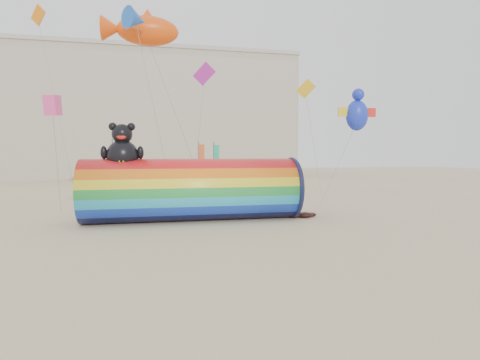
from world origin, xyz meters
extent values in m
plane|color=#CCB58C|center=(0.00, 0.00, 0.00)|extent=(160.00, 160.00, 0.00)
cube|color=#B7AD99|center=(-12.00, 46.00, 10.00)|extent=(60.00, 15.00, 20.00)
cube|color=#28303D|center=(-12.00, 38.44, 10.50)|extent=(59.50, 0.12, 17.00)
cube|color=#B2ADA0|center=(-12.00, 46.00, 20.30)|extent=(60.40, 15.40, 0.60)
cylinder|color=red|center=(-2.25, 2.02, 1.83)|extent=(12.54, 3.66, 3.66)
torus|color=#0F1438|center=(3.90, 2.02, 1.83)|extent=(0.25, 3.83, 3.83)
cylinder|color=black|center=(4.04, 2.02, 1.83)|extent=(0.06, 3.62, 3.62)
ellipsoid|color=black|center=(-6.22, 2.02, 3.81)|extent=(1.79, 1.60, 1.88)
ellipsoid|color=yellow|center=(-6.22, 1.44, 3.71)|extent=(0.92, 0.40, 0.80)
sphere|color=black|center=(-6.22, 2.02, 5.07)|extent=(1.15, 1.15, 1.15)
sphere|color=black|center=(-6.72, 2.02, 5.49)|extent=(0.46, 0.46, 0.46)
sphere|color=black|center=(-5.72, 2.02, 5.49)|extent=(0.46, 0.46, 0.46)
ellipsoid|color=red|center=(-6.22, 1.55, 4.91)|extent=(0.51, 0.18, 0.32)
ellipsoid|color=black|center=(-7.21, 1.91, 4.02)|extent=(0.38, 0.38, 0.75)
ellipsoid|color=black|center=(-5.23, 1.91, 4.02)|extent=(0.38, 0.38, 0.75)
imported|color=#4D5053|center=(4.19, 3.23, 0.93)|extent=(0.80, 0.67, 1.87)
ellipsoid|color=black|center=(3.92, 1.68, 0.20)|extent=(1.17, 0.99, 0.41)
ellipsoid|color=black|center=(4.62, 1.48, 0.17)|extent=(0.99, 0.84, 0.34)
ellipsoid|color=black|center=(3.32, 1.83, 0.16)|extent=(0.91, 0.77, 0.32)
ellipsoid|color=black|center=(4.22, 2.08, 0.14)|extent=(0.78, 0.66, 0.27)
ellipsoid|color=black|center=(5.12, 1.78, 0.13)|extent=(0.73, 0.62, 0.25)
cylinder|color=#59595E|center=(-8.08, 12.81, 2.60)|extent=(0.10, 0.10, 5.20)
cube|color=#1C81D6|center=(-7.77, 12.81, 2.65)|extent=(0.56, 0.06, 4.50)
cylinder|color=#59595E|center=(-0.42, 17.36, 2.60)|extent=(0.10, 0.10, 5.20)
cube|color=#DF531F|center=(-0.11, 17.36, 2.65)|extent=(0.56, 0.06, 4.50)
cylinder|color=#59595E|center=(1.32, 18.95, 2.60)|extent=(0.10, 0.10, 5.20)
cube|color=#1AA97A|center=(1.63, 18.95, 2.65)|extent=(0.56, 0.06, 4.50)
ellipsoid|color=#F94F0D|center=(-4.78, 4.57, 11.66)|extent=(3.84, 1.81, 1.81)
ellipsoid|color=#1B30C0|center=(8.69, 2.71, 6.50)|extent=(1.51, 1.18, 2.02)
cube|color=#B126A2|center=(-0.63, 10.01, 10.31)|extent=(1.11, 0.06, 1.55)
cube|color=yellow|center=(7.38, 8.51, 9.18)|extent=(0.93, 0.06, 1.31)
cube|color=#F54493|center=(-9.63, 1.31, 6.50)|extent=(0.66, 0.66, 1.05)
cone|color=blue|center=(-5.36, 2.71, 11.68)|extent=(1.29, 1.29, 1.16)
cube|color=orange|center=(-12.41, 9.21, 13.70)|extent=(0.86, 0.06, 1.21)
camera|label=1|loc=(-4.04, -20.19, 3.95)|focal=28.00mm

